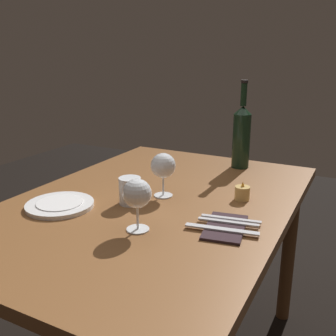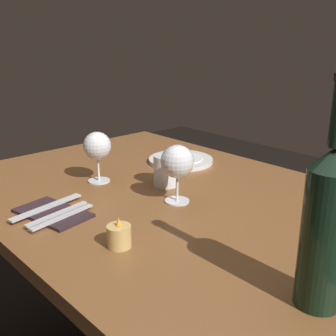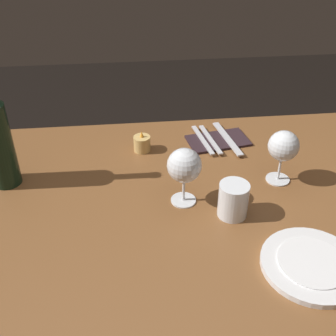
% 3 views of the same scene
% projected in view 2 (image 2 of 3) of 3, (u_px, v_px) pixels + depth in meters
% --- Properties ---
extents(dining_table, '(1.30, 0.90, 0.74)m').
position_uv_depth(dining_table, '(169.00, 225.00, 1.18)').
color(dining_table, brown).
rests_on(dining_table, ground).
extents(wine_glass_left, '(0.09, 0.09, 0.16)m').
position_uv_depth(wine_glass_left, '(177.00, 162.00, 1.08)').
color(wine_glass_left, white).
rests_on(wine_glass_left, dining_table).
extents(wine_glass_right, '(0.08, 0.08, 0.15)m').
position_uv_depth(wine_glass_right, '(97.00, 147.00, 1.23)').
color(wine_glass_right, white).
rests_on(wine_glass_right, dining_table).
extents(wine_bottle, '(0.08, 0.08, 0.38)m').
position_uv_depth(wine_bottle, '(326.00, 225.00, 0.65)').
color(wine_bottle, black).
rests_on(wine_bottle, dining_table).
extents(water_tumbler, '(0.07, 0.07, 0.09)m').
position_uv_depth(water_tumbler, '(166.00, 172.00, 1.22)').
color(water_tumbler, white).
rests_on(water_tumbler, dining_table).
extents(votive_candle, '(0.05, 0.05, 0.07)m').
position_uv_depth(votive_candle, '(119.00, 237.00, 0.88)').
color(votive_candle, '#DBB266').
rests_on(votive_candle, dining_table).
extents(dinner_plate, '(0.22, 0.22, 0.02)m').
position_uv_depth(dinner_plate, '(181.00, 160.00, 1.45)').
color(dinner_plate, white).
rests_on(dinner_plate, dining_table).
extents(folded_napkin, '(0.21, 0.14, 0.01)m').
position_uv_depth(folded_napkin, '(53.00, 213.00, 1.04)').
color(folded_napkin, '#2D1E23').
rests_on(folded_napkin, dining_table).
extents(fork_inner, '(0.04, 0.18, 0.00)m').
position_uv_depth(fork_inner, '(57.00, 214.00, 1.02)').
color(fork_inner, silver).
rests_on(fork_inner, folded_napkin).
extents(fork_outer, '(0.04, 0.18, 0.00)m').
position_uv_depth(fork_outer, '(63.00, 217.00, 1.00)').
color(fork_outer, silver).
rests_on(fork_outer, folded_napkin).
extents(table_knife, '(0.06, 0.21, 0.00)m').
position_uv_depth(table_knife, '(47.00, 207.00, 1.05)').
color(table_knife, silver).
rests_on(table_knife, folded_napkin).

